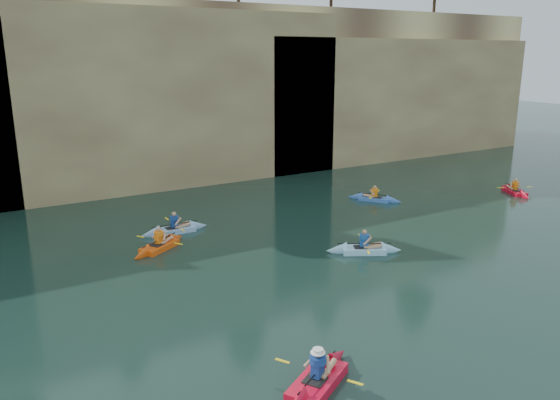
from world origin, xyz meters
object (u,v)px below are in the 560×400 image
kayaker_orange (159,246)px  kayaker_red_far (515,191)px  main_kayaker (317,381)px  kayaker_ltblue_near (364,249)px

kayaker_orange → kayaker_red_far: (22.03, -1.70, -0.01)m
kayaker_orange → kayaker_red_far: size_ratio=1.00×
main_kayaker → kayaker_orange: main_kayaker is taller
kayaker_orange → kayaker_ltblue_near: (7.43, -4.98, 0.00)m
kayaker_ltblue_near → kayaker_red_far: size_ratio=1.01×
main_kayaker → kayaker_red_far: main_kayaker is taller
main_kayaker → kayaker_ltblue_near: (7.35, 7.07, -0.02)m
main_kayaker → kayaker_red_far: size_ratio=1.11×
kayaker_orange → kayaker_red_far: bearing=-36.7°
main_kayaker → kayaker_orange: 12.05m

